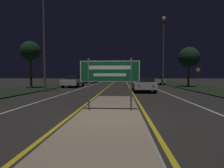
# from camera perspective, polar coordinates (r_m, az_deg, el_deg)

# --- Properties ---
(ground_plane) EXTENTS (160.00, 160.00, 0.00)m
(ground_plane) POSITION_cam_1_polar(r_m,az_deg,el_deg) (6.16, -1.36, -11.11)
(ground_plane) COLOR #282623
(median_island) EXTENTS (2.38, 9.67, 0.10)m
(median_island) POSITION_cam_1_polar(r_m,az_deg,el_deg) (7.01, -0.75, -9.05)
(median_island) COLOR #999993
(median_island) RESTS_ON ground_plane
(verge_left) EXTENTS (5.00, 100.00, 0.08)m
(verge_left) POSITION_cam_1_polar(r_m,az_deg,el_deg) (27.86, -17.60, -0.28)
(verge_left) COLOR black
(verge_left) RESTS_ON ground_plane
(verge_right) EXTENTS (5.00, 100.00, 0.08)m
(verge_right) POSITION_cam_1_polar(r_m,az_deg,el_deg) (27.51, 22.54, -0.40)
(verge_right) COLOR black
(verge_right) RESTS_ON ground_plane
(centre_line_yellow_left) EXTENTS (0.12, 70.00, 0.01)m
(centre_line_yellow_left) POSITION_cam_1_polar(r_m,az_deg,el_deg) (31.05, -0.03, 0.09)
(centre_line_yellow_left) COLOR gold
(centre_line_yellow_left) RESTS_ON ground_plane
(centre_line_yellow_right) EXTENTS (0.12, 70.00, 0.01)m
(centre_line_yellow_right) POSITION_cam_1_polar(r_m,az_deg,el_deg) (31.01, 5.07, 0.07)
(centre_line_yellow_right) COLOR gold
(centre_line_yellow_right) RESTS_ON ground_plane
(lane_line_white_left) EXTENTS (0.12, 70.00, 0.01)m
(lane_line_white_left) POSITION_cam_1_polar(r_m,az_deg,el_deg) (31.35, -5.18, 0.10)
(lane_line_white_left) COLOR silver
(lane_line_white_left) RESTS_ON ground_plane
(lane_line_white_right) EXTENTS (0.12, 70.00, 0.01)m
(lane_line_white_right) POSITION_cam_1_polar(r_m,az_deg,el_deg) (31.21, 10.25, 0.06)
(lane_line_white_right) COLOR silver
(lane_line_white_right) RESTS_ON ground_plane
(edge_line_white_left) EXTENTS (0.10, 70.00, 0.01)m
(edge_line_white_left) POSITION_cam_1_polar(r_m,az_deg,el_deg) (31.94, -10.51, 0.12)
(edge_line_white_left) COLOR silver
(edge_line_white_left) RESTS_ON ground_plane
(edge_line_white_right) EXTENTS (0.10, 70.00, 0.01)m
(edge_line_white_right) POSITION_cam_1_polar(r_m,az_deg,el_deg) (31.71, 15.64, 0.04)
(edge_line_white_right) COLOR silver
(edge_line_white_right) RESTS_ON ground_plane
(highway_sign) EXTENTS (2.34, 0.07, 2.06)m
(highway_sign) POSITION_cam_1_polar(r_m,az_deg,el_deg) (6.86, -0.76, 3.48)
(highway_sign) COLOR #56565B
(highway_sign) RESTS_ON median_island
(streetlight_left_near) EXTENTS (0.58, 0.58, 10.12)m
(streetlight_left_near) POSITION_cam_1_polar(r_m,az_deg,el_deg) (17.29, -21.41, 20.31)
(streetlight_left_near) COLOR #56565B
(streetlight_left_near) RESTS_ON ground_plane
(streetlight_right_near) EXTENTS (0.57, 0.57, 9.90)m
(streetlight_right_near) POSITION_cam_1_polar(r_m,az_deg,el_deg) (26.93, 16.48, 13.59)
(streetlight_right_near) COLOR #56565B
(streetlight_right_near) RESTS_ON ground_plane
(car_receding_0) EXTENTS (1.95, 4.58, 1.30)m
(car_receding_0) POSITION_cam_1_polar(r_m,az_deg,el_deg) (16.26, 10.05, 0.05)
(car_receding_0) COLOR silver
(car_receding_0) RESTS_ON ground_plane
(car_receding_1) EXTENTS (2.03, 4.13, 1.43)m
(car_receding_1) POSITION_cam_1_polar(r_m,az_deg,el_deg) (29.29, 14.45, 1.32)
(car_receding_1) COLOR #B7B7BC
(car_receding_1) RESTS_ON ground_plane
(car_approaching_0) EXTENTS (2.02, 4.51, 1.46)m
(car_approaching_0) POSITION_cam_1_polar(r_m,az_deg,el_deg) (22.76, -12.46, 0.98)
(car_approaching_0) COLOR silver
(car_approaching_0) RESTS_ON ground_plane
(car_approaching_1) EXTENTS (2.00, 4.08, 1.44)m
(car_approaching_1) POSITION_cam_1_polar(r_m,az_deg,el_deg) (34.10, -6.77, 1.60)
(car_approaching_1) COLOR maroon
(car_approaching_1) RESTS_ON ground_plane
(warning_sign) EXTENTS (0.60, 0.06, 2.44)m
(warning_sign) POSITION_cam_1_polar(r_m,az_deg,el_deg) (24.93, 26.27, 2.67)
(warning_sign) COLOR #56565B
(warning_sign) RESTS_ON verge_right
(roadside_palm_left) EXTENTS (2.16, 2.16, 5.20)m
(roadside_palm_left) POSITION_cam_1_polar(r_m,az_deg,el_deg) (21.69, -25.07, 9.64)
(roadside_palm_left) COLOR #4C3823
(roadside_palm_left) RESTS_ON verge_left
(roadside_palm_right) EXTENTS (2.52, 2.52, 4.91)m
(roadside_palm_right) POSITION_cam_1_polar(r_m,az_deg,el_deg) (23.77, 23.81, 7.95)
(roadside_palm_right) COLOR #4C3823
(roadside_palm_right) RESTS_ON verge_right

